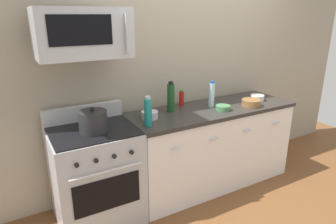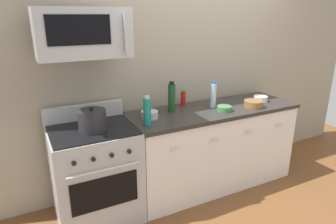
# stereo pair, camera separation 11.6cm
# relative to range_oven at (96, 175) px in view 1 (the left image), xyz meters

# --- Properties ---
(ground_plane) EXTENTS (6.00, 6.00, 0.00)m
(ground_plane) POSITION_rel_range_oven_xyz_m (1.33, -0.00, -0.47)
(ground_plane) COLOR brown
(back_wall) EXTENTS (5.00, 0.10, 2.70)m
(back_wall) POSITION_rel_range_oven_xyz_m (1.33, 0.41, 0.88)
(back_wall) COLOR #9E937F
(back_wall) RESTS_ON ground_plane
(counter_unit) EXTENTS (1.91, 0.66, 0.92)m
(counter_unit) POSITION_rel_range_oven_xyz_m (1.33, -0.00, -0.01)
(counter_unit) COLOR white
(counter_unit) RESTS_ON ground_plane
(range_oven) EXTENTS (0.76, 0.69, 1.07)m
(range_oven) POSITION_rel_range_oven_xyz_m (0.00, 0.00, 0.00)
(range_oven) COLOR #B7BABF
(range_oven) RESTS_ON ground_plane
(microwave) EXTENTS (0.74, 0.44, 0.40)m
(microwave) POSITION_rel_range_oven_xyz_m (0.00, 0.04, 1.28)
(microwave) COLOR #B7BABF
(bottle_wine_green) EXTENTS (0.08, 0.08, 0.32)m
(bottle_wine_green) POSITION_rel_range_oven_xyz_m (0.87, 0.11, 0.60)
(bottle_wine_green) COLOR #19471E
(bottle_wine_green) RESTS_ON countertop_slab
(bottle_water_clear) EXTENTS (0.06, 0.06, 0.29)m
(bottle_water_clear) POSITION_rel_range_oven_xyz_m (1.34, 0.04, 0.59)
(bottle_water_clear) COLOR silver
(bottle_water_clear) RESTS_ON countertop_slab
(bottle_sparkling_teal) EXTENTS (0.07, 0.07, 0.28)m
(bottle_sparkling_teal) POSITION_rel_range_oven_xyz_m (0.48, -0.15, 0.58)
(bottle_sparkling_teal) COLOR #197F7A
(bottle_sparkling_teal) RESTS_ON countertop_slab
(bottle_hot_sauce_red) EXTENTS (0.05, 0.05, 0.18)m
(bottle_hot_sauce_red) POSITION_rel_range_oven_xyz_m (1.08, 0.24, 0.53)
(bottle_hot_sauce_red) COLOR #B21914
(bottle_hot_sauce_red) RESTS_ON countertop_slab
(bowl_white_ceramic) EXTENTS (0.16, 0.16, 0.06)m
(bowl_white_ceramic) POSITION_rel_range_oven_xyz_m (1.97, -0.03, 0.48)
(bowl_white_ceramic) COLOR white
(bowl_white_ceramic) RESTS_ON countertop_slab
(bowl_steel_prep) EXTENTS (0.16, 0.16, 0.07)m
(bowl_steel_prep) POSITION_rel_range_oven_xyz_m (0.58, 0.02, 0.49)
(bowl_steel_prep) COLOR #B2B5BA
(bowl_steel_prep) RESTS_ON countertop_slab
(bowl_wooden_salad) EXTENTS (0.21, 0.21, 0.08)m
(bowl_wooden_salad) POSITION_rel_range_oven_xyz_m (1.74, -0.16, 0.49)
(bowl_wooden_salad) COLOR brown
(bowl_wooden_salad) RESTS_ON countertop_slab
(bowl_green_glaze) EXTENTS (0.16, 0.16, 0.05)m
(bowl_green_glaze) POSITION_rel_range_oven_xyz_m (1.37, -0.12, 0.48)
(bowl_green_glaze) COLOR #477A4C
(bowl_green_glaze) RESTS_ON countertop_slab
(stockpot) EXTENTS (0.24, 0.24, 0.22)m
(stockpot) POSITION_rel_range_oven_xyz_m (0.00, -0.05, 0.55)
(stockpot) COLOR #262628
(stockpot) RESTS_ON range_oven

